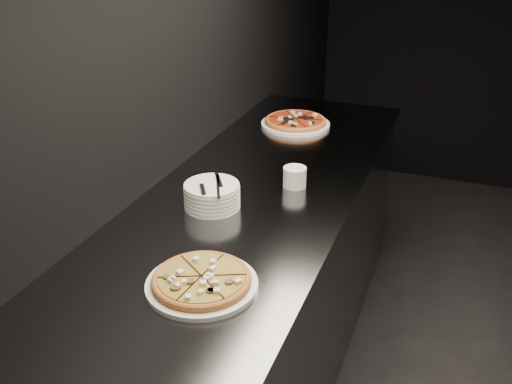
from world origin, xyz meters
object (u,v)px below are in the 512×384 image
(pizza_mushroom, at_px, (202,281))
(counter, at_px, (252,295))
(ramekin, at_px, (295,176))
(cutlery, at_px, (212,186))
(plate_stack, at_px, (212,195))
(pizza_tomato, at_px, (295,122))

(pizza_mushroom, bearing_deg, counter, 98.24)
(ramekin, bearing_deg, counter, -138.75)
(ramekin, bearing_deg, cutlery, -127.54)
(pizza_mushroom, bearing_deg, plate_stack, 111.57)
(pizza_mushroom, distance_m, ramekin, 0.71)
(plate_stack, relative_size, cutlery, 0.97)
(counter, height_order, pizza_mushroom, pizza_mushroom)
(ramekin, bearing_deg, pizza_tomato, 107.21)
(pizza_tomato, xyz_separation_m, cutlery, (-0.01, -0.93, 0.07))
(pizza_mushroom, relative_size, ramekin, 4.20)
(plate_stack, distance_m, ramekin, 0.34)
(pizza_tomato, height_order, ramekin, ramekin)
(counter, relative_size, pizza_tomato, 7.18)
(counter, distance_m, plate_stack, 0.53)
(ramekin, bearing_deg, pizza_mushroom, -93.54)
(plate_stack, xyz_separation_m, cutlery, (0.01, -0.01, 0.05))
(pizza_mushroom, height_order, ramekin, ramekin)
(counter, height_order, cutlery, cutlery)
(plate_stack, distance_m, cutlery, 0.05)
(plate_stack, relative_size, ramekin, 2.21)
(pizza_tomato, bearing_deg, counter, -84.67)
(cutlery, bearing_deg, plate_stack, 85.44)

